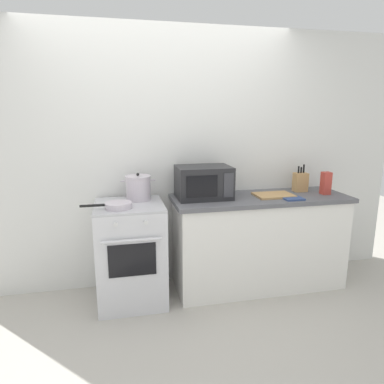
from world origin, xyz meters
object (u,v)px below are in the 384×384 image
oven_mitt (293,199)px  stove (131,253)px  stock_pot (138,188)px  microwave (204,182)px  pasta_box (326,183)px  cutting_board (274,195)px  knife_block (300,182)px  frying_pan (118,205)px

oven_mitt → stove: bearing=173.9°
stock_pot → microwave: (0.60, -0.06, 0.04)m
oven_mitt → pasta_box: bearing=17.5°
cutting_board → microwave: bearing=173.4°
stove → knife_block: knife_block is taller
stock_pot → cutting_board: bearing=-6.1°
stove → pasta_box: (1.90, -0.03, 0.57)m
stock_pot → knife_block: size_ratio=1.15×
stock_pot → microwave: microwave is taller
stove → pasta_box: bearing=-0.9°
frying_pan → cutting_board: bearing=4.8°
stove → oven_mitt: 1.57m
microwave → knife_block: (1.03, 0.06, -0.05)m
stock_pot → microwave: 0.61m
knife_block → oven_mitt: 0.39m
stove → stock_pot: stock_pot is taller
pasta_box → stock_pot: bearing=174.7°
frying_pan → stove: bearing=51.9°
stock_pot → frying_pan: bearing=-126.3°
frying_pan → knife_block: size_ratio=1.55×
oven_mitt → knife_block: bearing=51.9°
frying_pan → oven_mitt: (1.59, -0.04, -0.02)m
cutting_board → pasta_box: (0.53, -0.03, 0.10)m
frying_pan → knife_block: (1.82, 0.26, 0.07)m
pasta_box → oven_mitt: pasta_box is taller
microwave → oven_mitt: microwave is taller
stove → knife_block: 1.82m
pasta_box → knife_block: bearing=136.2°
frying_pan → oven_mitt: bearing=-1.3°
stove → pasta_box: 1.99m
cutting_board → oven_mitt: 0.20m
stock_pot → stove: bearing=-124.6°
microwave → pasta_box: size_ratio=2.27×
knife_block → pasta_box: size_ratio=1.25×
stove → knife_block: size_ratio=3.35×
stock_pot → microwave: size_ratio=0.63×
stove → stock_pot: 0.60m
cutting_board → pasta_box: 0.54m
stove → cutting_board: 1.45m
microwave → frying_pan: bearing=-165.7°
frying_pan → pasta_box: bearing=2.7°
knife_block → stove: bearing=-175.3°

